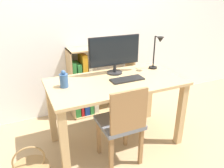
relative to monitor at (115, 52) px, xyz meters
name	(u,v)px	position (x,y,z in m)	size (l,w,h in m)	color
ground_plane	(115,141)	(-0.08, -0.21, -1.02)	(10.00, 10.00, 0.00)	tan
wall_back	(86,19)	(-0.08, 0.73, 0.28)	(8.00, 0.05, 2.60)	white
desk	(116,92)	(-0.08, -0.21, -0.38)	(1.41, 0.75, 0.77)	tan
monitor	(115,52)	(0.00, 0.00, 0.00)	(0.60, 0.18, 0.43)	#232326
keyboard	(127,79)	(0.03, -0.25, -0.24)	(0.35, 0.14, 0.02)	black
vase	(64,80)	(-0.61, -0.16, -0.17)	(0.08, 0.08, 0.17)	#33598C
desk_lamp	(157,50)	(0.50, -0.09, 0.00)	(0.10, 0.19, 0.40)	black
chair	(122,122)	(-0.17, -0.55, -0.54)	(0.40, 0.40, 0.86)	slate
bookshelf	(90,85)	(-0.11, 0.56, -0.59)	(0.92, 0.28, 0.95)	tan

